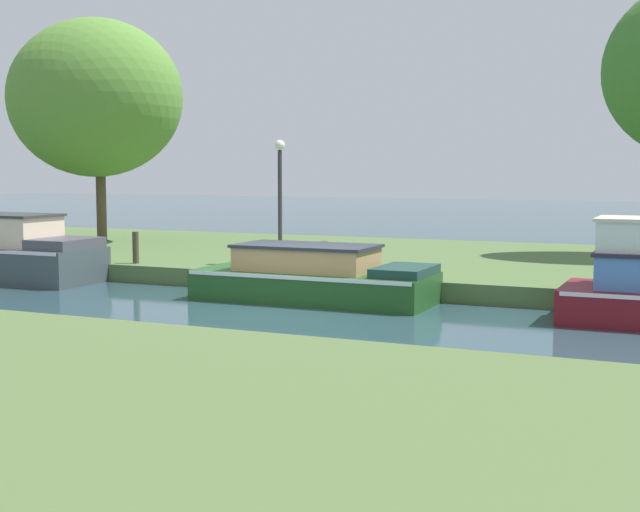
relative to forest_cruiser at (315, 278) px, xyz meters
name	(u,v)px	position (x,y,z in m)	size (l,w,h in m)	color
ground_plane	(277,309)	(-0.22, -1.20, -0.47)	(120.00, 120.00, 0.00)	#29454E
riverbank_far	(400,262)	(-0.22, 5.80, -0.27)	(72.00, 10.00, 0.40)	#4E6839
forest_cruiser	(315,278)	(0.00, 0.00, 0.00)	(4.71, 1.83, 1.12)	#204F1F
willow_tree_left	(94,98)	(-9.91, 5.86, 4.23)	(5.58, 4.43, 6.66)	brown
lamp_post	(280,186)	(-2.03, 2.51, 1.74)	(0.24, 0.24, 2.86)	#333338
mooring_post_near	(136,248)	(-5.16, 1.24, 0.30)	(0.15, 0.15, 0.74)	#433D2A
mooring_post_far	(324,257)	(-0.35, 1.24, 0.27)	(0.16, 0.16, 0.68)	brown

